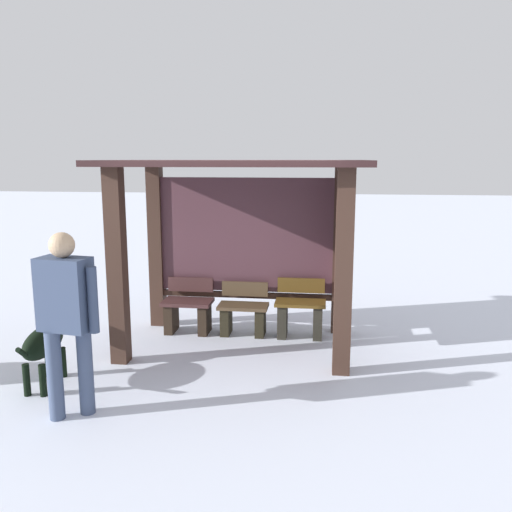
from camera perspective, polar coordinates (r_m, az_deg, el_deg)
ground_plane at (r=6.88m, az=-1.93°, el=-9.62°), size 60.00×60.00×0.00m
bus_shelter at (r=6.70m, az=-0.81°, el=4.22°), size 3.13×2.01×2.35m
bench_left_inside at (r=7.36m, az=-7.36°, el=-5.89°), size 0.67×0.41×0.74m
bench_center_inside at (r=7.21m, az=-1.37°, el=-6.27°), size 0.67×0.36×0.70m
bench_right_inside at (r=7.12m, az=4.81°, el=-6.21°), size 0.67×0.37×0.77m
person_walking at (r=5.06m, az=-19.86°, el=-5.51°), size 0.66×0.33×1.73m
dog at (r=6.04m, az=-21.75°, el=-8.55°), size 0.32×1.09×0.66m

